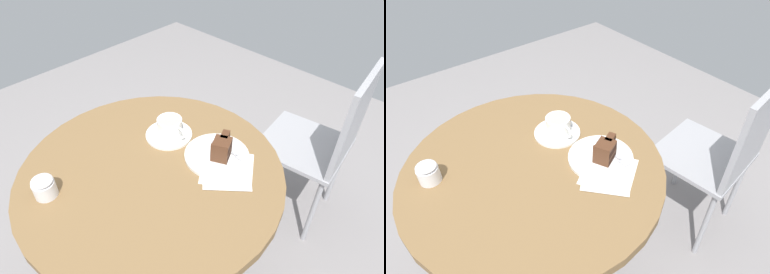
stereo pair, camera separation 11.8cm
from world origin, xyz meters
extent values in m
cylinder|color=brown|center=(0.00, 0.00, 0.71)|extent=(0.87, 0.87, 0.03)
cylinder|color=#B7B7BC|center=(0.00, 0.00, 0.36)|extent=(0.07, 0.07, 0.67)
cylinder|color=white|center=(-0.08, 0.16, 0.73)|extent=(0.17, 0.17, 0.01)
cylinder|color=white|center=(-0.08, 0.16, 0.77)|extent=(0.09, 0.09, 0.06)
cylinder|color=beige|center=(-0.08, 0.16, 0.80)|extent=(0.08, 0.08, 0.00)
torus|color=white|center=(-0.03, 0.16, 0.77)|extent=(0.05, 0.01, 0.05)
cube|color=#B7B7BC|center=(-0.11, 0.21, 0.74)|extent=(0.07, 0.04, 0.00)
ellipsoid|color=#B7B7BC|center=(-0.07, 0.23, 0.74)|extent=(0.02, 0.02, 0.00)
cylinder|color=white|center=(0.11, 0.19, 0.73)|extent=(0.22, 0.22, 0.01)
cube|color=black|center=(0.13, 0.20, 0.75)|extent=(0.08, 0.09, 0.03)
cube|color=black|center=(0.11, 0.23, 0.75)|extent=(0.04, 0.05, 0.03)
cube|color=#4C2B19|center=(0.13, 0.20, 0.77)|extent=(0.08, 0.09, 0.01)
cube|color=#4C2B19|center=(0.11, 0.23, 0.77)|extent=(0.04, 0.05, 0.01)
cube|color=black|center=(0.13, 0.20, 0.78)|extent=(0.08, 0.09, 0.03)
cube|color=black|center=(0.11, 0.23, 0.78)|extent=(0.04, 0.05, 0.03)
cube|color=#4C2B19|center=(0.13, 0.20, 0.80)|extent=(0.08, 0.09, 0.01)
cube|color=#4C2B19|center=(0.11, 0.23, 0.80)|extent=(0.04, 0.05, 0.01)
cube|color=#4C2B19|center=(0.14, 0.17, 0.78)|extent=(0.05, 0.03, 0.07)
cube|color=#B7B7BC|center=(0.11, 0.23, 0.74)|extent=(0.12, 0.01, 0.00)
cube|color=#B7B7BC|center=(0.19, 0.23, 0.74)|extent=(0.04, 0.02, 0.00)
cube|color=silver|center=(0.18, 0.17, 0.73)|extent=(0.23, 0.23, 0.00)
cube|color=silver|center=(0.19, 0.16, 0.73)|extent=(0.22, 0.22, 0.00)
cylinder|color=#9E9EA3|center=(-0.01, 0.93, 0.22)|extent=(0.02, 0.02, 0.43)
cylinder|color=#9E9EA3|center=(0.03, 0.61, 0.22)|extent=(0.02, 0.02, 0.43)
cylinder|color=#9E9EA3|center=(0.31, 0.97, 0.22)|extent=(0.02, 0.02, 0.43)
cylinder|color=#9E9EA3|center=(0.35, 0.65, 0.22)|extent=(0.02, 0.02, 0.43)
cube|color=#9E9EA3|center=(0.17, 0.79, 0.44)|extent=(0.42, 0.42, 0.02)
cube|color=#9E9EA3|center=(0.34, 0.81, 0.67)|extent=(0.07, 0.36, 0.43)
cylinder|color=white|center=(-0.14, -0.29, 0.75)|extent=(0.07, 0.07, 0.05)
ellipsoid|color=white|center=(-0.14, -0.29, 0.79)|extent=(0.06, 0.06, 0.02)
camera|label=1|loc=(0.65, -0.47, 1.53)|focal=32.00mm
camera|label=2|loc=(0.73, -0.39, 1.53)|focal=32.00mm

